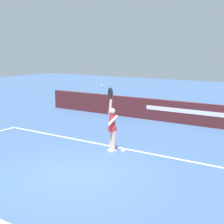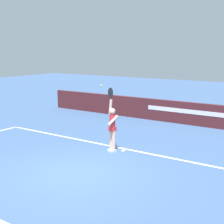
# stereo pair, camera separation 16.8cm
# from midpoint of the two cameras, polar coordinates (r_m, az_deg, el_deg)

# --- Properties ---
(ground_plane) EXTENTS (60.00, 60.00, 0.00)m
(ground_plane) POSITION_cam_midpoint_polar(r_m,az_deg,el_deg) (9.66, -6.17, -10.74)
(ground_plane) COLOR #3F5D8A
(court_lines) EXTENTS (12.27, 5.90, 0.00)m
(court_lines) POSITION_cam_midpoint_polar(r_m,az_deg,el_deg) (9.66, -6.15, -10.72)
(court_lines) COLOR white
(court_lines) RESTS_ON ground
(back_wall) EXTENTS (16.24, 0.22, 1.09)m
(back_wall) POSITION_cam_midpoint_polar(r_m,az_deg,el_deg) (16.14, 12.37, -0.10)
(back_wall) COLOR #4E1E21
(back_wall) RESTS_ON ground
(tennis_player) EXTENTS (0.44, 0.45, 2.28)m
(tennis_player) POSITION_cam_midpoint_polar(r_m,az_deg,el_deg) (11.37, 0.46, -2.43)
(tennis_player) COLOR beige
(tennis_player) RESTS_ON ground
(tennis_ball) EXTENTS (0.07, 0.07, 0.07)m
(tennis_ball) POSITION_cam_midpoint_polar(r_m,az_deg,el_deg) (11.01, -1.43, 4.67)
(tennis_ball) COLOR #C7DE3A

